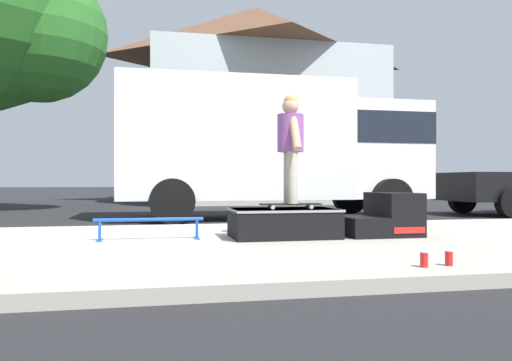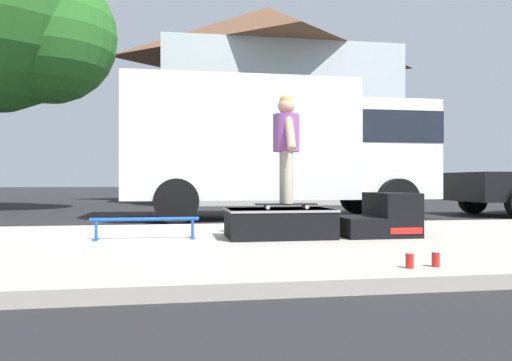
# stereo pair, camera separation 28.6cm
# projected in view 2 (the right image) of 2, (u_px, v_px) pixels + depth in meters

# --- Properties ---
(ground_plane) EXTENTS (140.00, 140.00, 0.00)m
(ground_plane) POSITION_uv_depth(u_px,v_px,m) (187.00, 228.00, 8.89)
(ground_plane) COLOR black
(sidewalk_slab) EXTENTS (50.00, 5.00, 0.12)m
(sidewalk_slab) POSITION_uv_depth(u_px,v_px,m) (195.00, 247.00, 5.93)
(sidewalk_slab) COLOR #A8A093
(sidewalk_slab) RESTS_ON ground
(skate_box) EXTENTS (1.35, 0.86, 0.37)m
(skate_box) POSITION_uv_depth(u_px,v_px,m) (279.00, 222.00, 6.37)
(skate_box) COLOR black
(skate_box) RESTS_ON sidewalk_slab
(kicker_ramp) EXTENTS (0.97, 0.87, 0.57)m
(kicker_ramp) POSITION_uv_depth(u_px,v_px,m) (381.00, 218.00, 6.60)
(kicker_ramp) COLOR black
(kicker_ramp) RESTS_ON sidewalk_slab
(grind_rail) EXTENTS (1.33, 0.28, 0.27)m
(grind_rail) POSITION_uv_depth(u_px,v_px,m) (145.00, 223.00, 6.19)
(grind_rail) COLOR blue
(grind_rail) RESTS_ON sidewalk_slab
(skateboard) EXTENTS (0.79, 0.23, 0.07)m
(skateboard) POSITION_uv_depth(u_px,v_px,m) (286.00, 204.00, 6.33)
(skateboard) COLOR black
(skateboard) RESTS_ON skate_box
(skater_kid) EXTENTS (0.34, 0.71, 1.38)m
(skater_kid) POSITION_uv_depth(u_px,v_px,m) (286.00, 140.00, 6.34)
(skater_kid) COLOR #B7AD99
(skater_kid) RESTS_ON skateboard
(soda_can) EXTENTS (0.07, 0.07, 0.13)m
(soda_can) POSITION_uv_depth(u_px,v_px,m) (410.00, 261.00, 4.11)
(soda_can) COLOR red
(soda_can) RESTS_ON sidewalk_slab
(soda_can_b) EXTENTS (0.07, 0.07, 0.13)m
(soda_can_b) POSITION_uv_depth(u_px,v_px,m) (436.00, 259.00, 4.18)
(soda_can_b) COLOR red
(soda_can_b) RESTS_ON sidewalk_slab
(box_truck) EXTENTS (6.91, 2.63, 3.05)m
(box_truck) POSITION_uv_depth(u_px,v_px,m) (280.00, 144.00, 11.43)
(box_truck) COLOR silver
(box_truck) RESTS_ON ground
(street_tree_main) EXTENTS (6.39, 5.81, 8.53)m
(street_tree_main) POSITION_uv_depth(u_px,v_px,m) (0.00, 13.00, 13.63)
(street_tree_main) COLOR brown
(street_tree_main) RESTS_ON ground
(house_behind) EXTENTS (9.54, 8.23, 8.40)m
(house_behind) POSITION_uv_depth(u_px,v_px,m) (269.00, 103.00, 21.47)
(house_behind) COLOR silver
(house_behind) RESTS_ON ground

